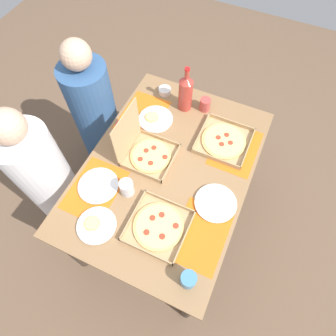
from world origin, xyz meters
name	(u,v)px	position (x,y,z in m)	size (l,w,h in m)	color
ground_plane	(168,214)	(0.00, 0.00, 0.00)	(6.00, 6.00, 0.00)	brown
dining_table	(168,177)	(0.00, 0.00, 0.63)	(1.32, 0.94, 0.75)	#3F3328
placemat_near_left	(200,235)	(-0.30, -0.32, 0.75)	(0.36, 0.26, 0.00)	orange
placemat_near_right	(235,148)	(0.30, -0.32, 0.75)	(0.36, 0.26, 0.00)	orange
placemat_far_left	(95,189)	(-0.30, 0.32, 0.75)	(0.36, 0.26, 0.00)	orange
placemat_far_right	(143,115)	(0.30, 0.32, 0.75)	(0.36, 0.26, 0.00)	orange
pizza_box_corner_right	(224,141)	(0.31, -0.24, 0.76)	(0.31, 0.31, 0.04)	tan
pizza_box_edge_far	(158,226)	(-0.35, -0.10, 0.76)	(0.30, 0.30, 0.04)	tan
pizza_box_center	(146,151)	(0.03, 0.16, 0.79)	(0.28, 0.28, 0.31)	tan
plate_near_left	(155,119)	(0.29, 0.22, 0.76)	(0.22, 0.22, 0.03)	white
plate_far_left	(96,225)	(-0.48, 0.20, 0.76)	(0.21, 0.21, 0.03)	white
plate_near_right	(216,203)	(-0.10, -0.33, 0.75)	(0.23, 0.23, 0.02)	white
plate_middle	(98,186)	(-0.27, 0.31, 0.75)	(0.23, 0.23, 0.02)	white
soda_bottle	(186,92)	(0.48, 0.09, 0.88)	(0.09, 0.09, 0.32)	#B2382D
cup_clear_right	(188,279)	(-0.53, -0.35, 0.79)	(0.08, 0.08, 0.09)	teal
cup_spare	(205,104)	(0.51, -0.03, 0.79)	(0.07, 0.07, 0.09)	#BF4742
cup_red	(122,129)	(0.11, 0.36, 0.79)	(0.07, 0.07, 0.09)	#BF4742
cup_clear_left	(127,188)	(-0.23, 0.14, 0.80)	(0.08, 0.08, 0.10)	silver
condiment_bowl	(165,91)	(0.54, 0.27, 0.77)	(0.09, 0.09, 0.04)	white
diner_left_seat	(48,180)	(-0.30, 0.73, 0.54)	(0.32, 0.32, 1.19)	white
diner_right_seat	(96,117)	(0.30, 0.73, 0.53)	(0.32, 0.32, 1.18)	#33598C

